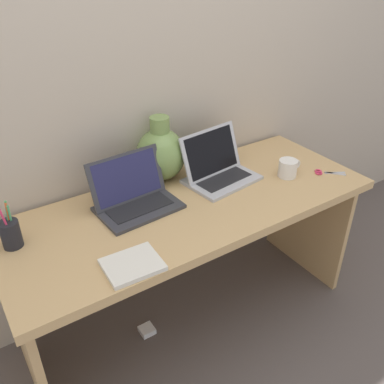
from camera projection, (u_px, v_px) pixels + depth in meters
The scene contains 11 objects.
ground_plane at pixel (192, 316), 2.16m from camera, with size 6.00×6.00×0.00m, color #564C47.
back_wall at pixel (146, 69), 1.80m from camera, with size 4.40×0.04×2.40m, color #BCAD99.
desk at pixel (192, 228), 1.87m from camera, with size 1.64×0.64×0.71m.
laptop_left at pixel (133, 194), 1.74m from camera, with size 0.35×0.25×0.22m.
laptop_right at pixel (217, 167), 1.94m from camera, with size 0.35×0.27×0.23m.
green_vase at pixel (161, 153), 1.91m from camera, with size 0.23×0.23×0.30m.
notebook_stack at pixel (132, 265), 1.43m from camera, with size 0.19×0.16×0.02m, color silver.
coffee_mug at pixel (288, 168), 1.97m from camera, with size 0.12×0.09×0.08m.
pen_cup at pixel (11, 233), 1.51m from camera, with size 0.07×0.07×0.19m.
scissors at pixel (324, 172), 2.02m from camera, with size 0.13×0.12×0.01m.
power_brick at pixel (147, 330), 2.07m from camera, with size 0.07×0.07×0.03m, color white.
Camera 1 is at (-0.83, -1.26, 1.67)m, focal length 38.85 mm.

